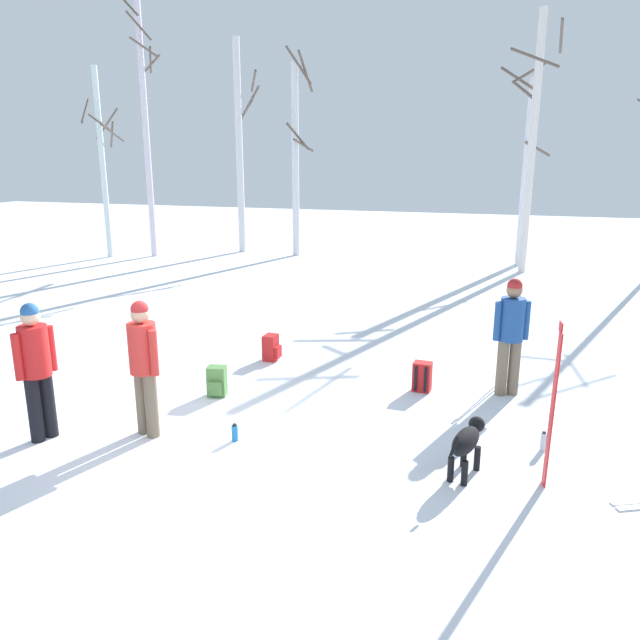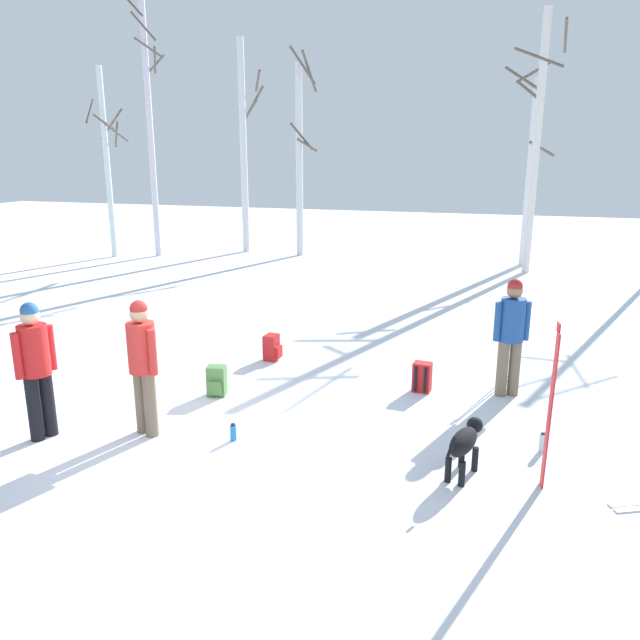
# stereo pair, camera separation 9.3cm
# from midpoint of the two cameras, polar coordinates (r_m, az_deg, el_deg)

# --- Properties ---
(ground_plane) EXTENTS (60.00, 60.00, 0.00)m
(ground_plane) POSITION_cam_midpoint_polar(r_m,az_deg,el_deg) (7.91, -10.73, -10.71)
(ground_plane) COLOR white
(person_1) EXTENTS (0.49, 0.34, 1.72)m
(person_1) POSITION_cam_midpoint_polar(r_m,az_deg,el_deg) (7.86, -16.17, -3.51)
(person_1) COLOR #72604C
(person_1) RESTS_ON ground_plane
(person_2) EXTENTS (0.34, 0.49, 1.72)m
(person_2) POSITION_cam_midpoint_polar(r_m,az_deg,el_deg) (8.19, -24.84, -3.58)
(person_2) COLOR black
(person_2) RESTS_ON ground_plane
(person_3) EXTENTS (0.49, 0.34, 1.72)m
(person_3) POSITION_cam_midpoint_polar(r_m,az_deg,el_deg) (9.20, 16.81, -0.83)
(person_3) COLOR #72604C
(person_3) RESTS_ON ground_plane
(dog) EXTENTS (0.38, 0.87, 0.57)m
(dog) POSITION_cam_midpoint_polar(r_m,az_deg,el_deg) (7.03, 12.92, -10.78)
(dog) COLOR black
(dog) RESTS_ON ground_plane
(ski_pair_planted_0) EXTENTS (0.05, 0.22, 1.81)m
(ski_pair_planted_0) POSITION_cam_midpoint_polar(r_m,az_deg,el_deg) (6.81, 20.12, -7.54)
(ski_pair_planted_0) COLOR red
(ski_pair_planted_0) RESTS_ON ground_plane
(ski_poles_0) EXTENTS (0.07, 0.24, 1.37)m
(ski_poles_0) POSITION_cam_midpoint_polar(r_m,az_deg,el_deg) (10.18, 17.25, -0.80)
(ski_poles_0) COLOR #B2B2BC
(ski_poles_0) RESTS_ON ground_plane
(backpack_0) EXTENTS (0.30, 0.32, 0.44)m
(backpack_0) POSITION_cam_midpoint_polar(r_m,az_deg,el_deg) (9.13, -9.71, -5.58)
(backpack_0) COLOR #4C7F3F
(backpack_0) RESTS_ON ground_plane
(backpack_1) EXTENTS (0.29, 0.27, 0.44)m
(backpack_1) POSITION_cam_midpoint_polar(r_m,az_deg,el_deg) (10.54, -4.73, -2.55)
(backpack_1) COLOR red
(backpack_1) RESTS_ON ground_plane
(backpack_2) EXTENTS (0.27, 0.30, 0.44)m
(backpack_2) POSITION_cam_midpoint_polar(r_m,az_deg,el_deg) (9.31, 9.05, -5.15)
(backpack_2) COLOR red
(backpack_2) RESTS_ON ground_plane
(water_bottle_0) EXTENTS (0.08, 0.08, 0.22)m
(water_bottle_0) POSITION_cam_midpoint_polar(r_m,az_deg,el_deg) (7.79, -8.14, -10.18)
(water_bottle_0) COLOR #1E72BF
(water_bottle_0) RESTS_ON ground_plane
(water_bottle_1) EXTENTS (0.07, 0.07, 0.25)m
(water_bottle_1) POSITION_cam_midpoint_polar(r_m,az_deg,el_deg) (7.90, 19.42, -10.44)
(water_bottle_1) COLOR silver
(water_bottle_1) RESTS_ON ground_plane
(birch_tree_0) EXTENTS (1.11, 1.11, 5.98)m
(birch_tree_0) POSITION_cam_midpoint_polar(r_m,az_deg,el_deg) (21.81, -19.37, 13.58)
(birch_tree_0) COLOR silver
(birch_tree_0) RESTS_ON ground_plane
(birch_tree_1) EXTENTS (1.32, 1.28, 8.32)m
(birch_tree_1) POSITION_cam_midpoint_polar(r_m,az_deg,el_deg) (21.57, -15.79, 16.73)
(birch_tree_1) COLOR silver
(birch_tree_1) RESTS_ON ground_plane
(birch_tree_2) EXTENTS (1.11, 1.01, 6.99)m
(birch_tree_2) POSITION_cam_midpoint_polar(r_m,az_deg,el_deg) (21.97, -7.46, 15.55)
(birch_tree_2) COLOR silver
(birch_tree_2) RESTS_ON ground_plane
(birch_tree_3) EXTENTS (0.78, 0.96, 6.53)m
(birch_tree_3) POSITION_cam_midpoint_polar(r_m,az_deg,el_deg) (20.98, -2.35, 14.68)
(birch_tree_3) COLOR silver
(birch_tree_3) RESTS_ON ground_plane
(birch_tree_4) EXTENTS (1.60, 1.09, 5.79)m
(birch_tree_4) POSITION_cam_midpoint_polar(r_m,az_deg,el_deg) (20.13, 18.20, 12.96)
(birch_tree_4) COLOR silver
(birch_tree_4) RESTS_ON ground_plane
(birch_tree_5) EXTENTS (1.34, 1.49, 7.08)m
(birch_tree_5) POSITION_cam_midpoint_polar(r_m,az_deg,el_deg) (18.85, 18.73, 15.23)
(birch_tree_5) COLOR silver
(birch_tree_5) RESTS_ON ground_plane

